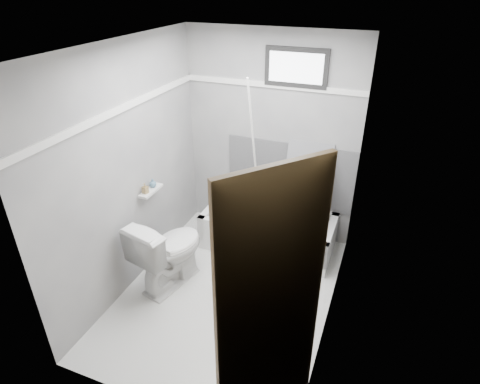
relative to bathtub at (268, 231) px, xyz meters
The scene contains 19 objects.
floor 0.96m from the bathtub, 97.89° to the right, with size 2.60×2.60×0.00m, color white.
ceiling 2.38m from the bathtub, 97.89° to the right, with size 2.60×2.60×0.00m, color silver.
wall_back 1.06m from the bathtub, 109.21° to the left, with size 2.00×0.02×2.40m, color slate.
wall_front 2.44m from the bathtub, 93.31° to the right, with size 2.00×0.02×2.40m, color slate.
wall_left 1.77m from the bathtub, 140.52° to the right, with size 0.02×2.60×2.40m, color slate.
wall_right 1.61m from the bathtub, 46.87° to the right, with size 0.02×2.60×2.40m, color slate.
bathtub is the anchor object (origin of this frame).
office_chair 0.56m from the bathtub, ahead, with size 0.66×0.66×1.14m, color slate, non-canonical shape.
toilet 1.24m from the bathtub, 127.62° to the right, with size 0.45×0.81×0.79m, color white.
door 2.50m from the bathtub, 68.94° to the right, with size 0.78×0.78×2.00m, color brown, non-canonical shape.
window 1.85m from the bathtub, 71.16° to the left, with size 0.66×0.04×0.40m, color black, non-canonical shape.
backerboard 0.70m from the bathtub, 71.41° to the left, with size 1.50×0.02×0.78m, color #4C4C4F.
trim_back 1.65m from the bathtub, 109.85° to the left, with size 2.00×0.02×0.06m, color white.
trim_left 2.17m from the bathtub, 140.19° to the right, with size 0.02×2.60×0.06m, color white.
pole 0.88m from the bathtub, 150.52° to the left, with size 0.02×0.02×1.95m, color white.
shelf 1.45m from the bathtub, 145.82° to the right, with size 0.10×0.32×0.03m, color silver.
soap_bottle_a 1.53m from the bathtub, 143.22° to the right, with size 0.05×0.05×0.12m, color olive.
soap_bottle_b 1.46m from the bathtub, 148.34° to the right, with size 0.07×0.07×0.09m, color slate.
faucet 0.58m from the bathtub, 134.05° to the left, with size 0.26×0.10×0.16m, color silver, non-canonical shape.
Camera 1 is at (1.24, -2.82, 2.88)m, focal length 30.00 mm.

